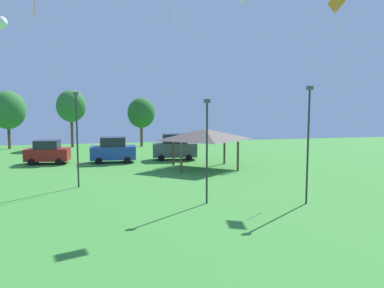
# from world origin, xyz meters

# --- Properties ---
(kite_flying_0) EXTENTS (0.61, 1.73, 3.63)m
(kite_flying_0) POSITION_xyz_m (13.10, 29.44, 13.19)
(kite_flying_0) COLOR orange
(parked_car_leftmost) EXTENTS (4.28, 2.48, 2.30)m
(parked_car_leftmost) POSITION_xyz_m (-9.18, 42.82, 1.14)
(parked_car_leftmost) COLOR maroon
(parked_car_leftmost) RESTS_ON ground
(parked_car_second_from_left) EXTENTS (4.46, 2.21, 2.52)m
(parked_car_second_from_left) POSITION_xyz_m (-2.93, 42.31, 1.23)
(parked_car_second_from_left) COLOR #234299
(parked_car_second_from_left) RESTS_ON ground
(parked_car_third_from_left) EXTENTS (4.67, 2.32, 2.69)m
(parked_car_third_from_left) POSITION_xyz_m (3.32, 42.79, 1.30)
(parked_car_third_from_left) COLOR #4C5156
(parked_car_third_from_left) RESTS_ON ground
(park_pavilion) EXTENTS (6.50, 5.28, 3.60)m
(park_pavilion) POSITION_xyz_m (5.09, 37.23, 3.08)
(park_pavilion) COLOR brown
(park_pavilion) RESTS_ON ground
(light_post_0) EXTENTS (0.36, 0.20, 7.06)m
(light_post_0) POSITION_xyz_m (8.12, 23.81, 3.94)
(light_post_0) COLOR #2D2D33
(light_post_0) RESTS_ON ground
(light_post_1) EXTENTS (0.36, 0.20, 6.30)m
(light_post_1) POSITION_xyz_m (2.25, 25.13, 3.55)
(light_post_1) COLOR #2D2D33
(light_post_1) RESTS_ON ground
(light_post_2) EXTENTS (0.36, 0.20, 6.77)m
(light_post_2) POSITION_xyz_m (-5.61, 31.42, 3.79)
(light_post_2) COLOR #2D2D33
(light_post_2) RESTS_ON ground
(treeline_tree_1) EXTENTS (4.33, 4.33, 7.24)m
(treeline_tree_1) POSITION_xyz_m (-15.44, 56.14, 4.84)
(treeline_tree_1) COLOR brown
(treeline_tree_1) RESTS_ON ground
(treeline_tree_2) EXTENTS (3.73, 3.73, 7.37)m
(treeline_tree_2) POSITION_xyz_m (-7.84, 56.15, 5.29)
(treeline_tree_2) COLOR brown
(treeline_tree_2) RESTS_ON ground
(treeline_tree_3) EXTENTS (3.56, 3.56, 6.36)m
(treeline_tree_3) POSITION_xyz_m (1.02, 55.18, 4.38)
(treeline_tree_3) COLOR brown
(treeline_tree_3) RESTS_ON ground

